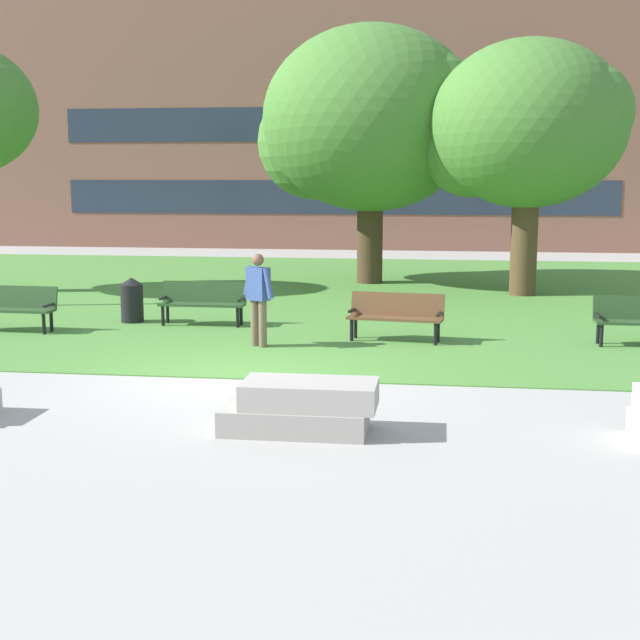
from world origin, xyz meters
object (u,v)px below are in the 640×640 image
Objects in this scene: park_bench_near_left at (12,305)px; concrete_block_left at (302,407)px; park_bench_near_right at (396,314)px; park_bench_far_left at (203,300)px; trash_bin at (132,300)px; person_bystander_far_lawn at (258,294)px.

concrete_block_left is at bearing -42.00° from park_bench_near_left.
park_bench_far_left is at bearing 162.67° from park_bench_near_right.
park_bench_near_left is 1.90× the size of trash_bin.
park_bench_far_left is at bearing 126.71° from person_bystander_far_lawn.
trash_bin is (2.01, 1.39, -0.04)m from park_bench_near_left.
park_bench_near_right is at bearing -17.33° from park_bench_far_left.
park_bench_near_left is 7.72m from park_bench_near_right.
trash_bin reaches higher than park_bench_near_left.
park_bench_near_right is 5.88m from trash_bin.
person_bystander_far_lawn is at bearing -159.47° from park_bench_near_right.
park_bench_near_left is 5.36m from person_bystander_far_lawn.
park_bench_far_left is 1.61m from trash_bin.
person_bystander_far_lawn reaches higher than trash_bin.
concrete_block_left is at bearing -66.32° from park_bench_far_left.
park_bench_near_left is at bearing 138.00° from concrete_block_left.
person_bystander_far_lawn reaches higher than park_bench_near_right.
park_bench_near_right is (7.72, -0.02, 0.00)m from park_bench_near_left.
person_bystander_far_lawn reaches higher than concrete_block_left.
park_bench_far_left is at bearing 19.32° from park_bench_near_left.
park_bench_near_left and park_bench_near_right have the same top height.
park_bench_near_left reaches higher than concrete_block_left.
person_bystander_far_lawn is at bearing -35.63° from trash_bin.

